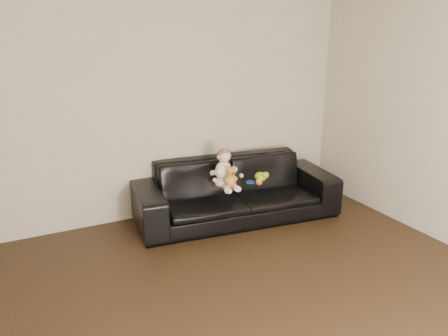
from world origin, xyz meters
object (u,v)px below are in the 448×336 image
toy_green (261,177)px  sofa (236,190)px  baby (224,171)px  toy_blue_disc (251,182)px  toy_rattle (259,182)px  teddy_bear (231,177)px

toy_green → sofa: bearing=153.0°
baby → toy_blue_disc: baby is taller
baby → toy_rattle: 0.42m
baby → toy_blue_disc: 0.38m
toy_rattle → teddy_bear: bearing=-176.8°
teddy_bear → toy_green: teddy_bear is taller
teddy_bear → toy_blue_disc: size_ratio=2.30×
teddy_bear → toy_rattle: (0.37, 0.02, -0.12)m
teddy_bear → sofa: bearing=56.7°
sofa → toy_green: (0.25, -0.13, 0.16)m
toy_green → toy_rattle: 0.14m
toy_rattle → toy_blue_disc: size_ratio=0.78×
toy_rattle → toy_blue_disc: toy_rattle is taller
baby → toy_blue_disc: bearing=7.2°
toy_green → toy_rattle: bearing=-127.8°
baby → toy_rattle: baby is taller
teddy_bear → baby: bearing=98.6°
toy_blue_disc → toy_rattle: bearing=-68.1°
toy_blue_disc → teddy_bear: bearing=-157.6°
sofa → baby: size_ratio=5.33×
sofa → baby: (-0.21, -0.12, 0.30)m
baby → teddy_bear: size_ratio=1.90×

